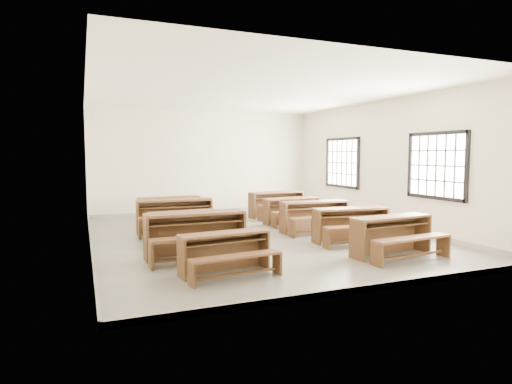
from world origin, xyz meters
name	(u,v)px	position (x,y,z in m)	size (l,w,h in m)	color
room	(260,141)	(0.09, 0.00, 2.14)	(8.50, 8.50, 3.20)	slate
desk_set_0	(226,250)	(-1.59, -2.67, 0.37)	(1.49, 0.88, 0.64)	brown
desk_set_1	(196,231)	(-1.75, -1.46, 0.47)	(1.79, 0.93, 0.81)	brown
desk_set_2	(183,224)	(-1.65, 0.02, 0.37)	(1.46, 0.80, 0.64)	brown
desk_set_3	(175,213)	(-1.61, 1.12, 0.46)	(1.79, 0.98, 0.79)	brown
desk_set_4	(170,208)	(-1.48, 2.37, 0.42)	(1.70, 1.02, 0.73)	brown
desk_set_5	(393,233)	(1.59, -2.70, 0.42)	(1.67, 0.97, 0.72)	brown
desk_set_6	(352,222)	(1.60, -1.39, 0.42)	(1.69, 1.00, 0.72)	brown
desk_set_7	(315,214)	(1.49, -0.06, 0.43)	(1.68, 0.93, 0.74)	brown
desk_set_8	(292,209)	(1.54, 1.23, 0.40)	(1.54, 0.82, 0.69)	brown
desk_set_9	(277,202)	(1.70, 2.52, 0.44)	(1.73, 1.00, 0.75)	brown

